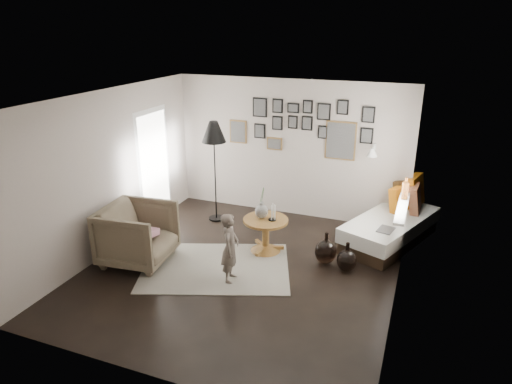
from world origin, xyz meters
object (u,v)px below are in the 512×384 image
at_px(daybed, 391,224).
at_px(vase, 262,209).
at_px(demijohn_large, 326,252).
at_px(floor_lamp, 214,136).
at_px(armchair, 138,234).
at_px(demijohn_small, 347,260).
at_px(magazine_basket, 141,249).
at_px(pedestal_table, 266,236).
at_px(child, 230,248).

bearing_deg(daybed, vase, -127.63).
bearing_deg(demijohn_large, vase, 176.99).
bearing_deg(floor_lamp, armchair, -102.09).
bearing_deg(demijohn_small, vase, 172.97).
bearing_deg(daybed, demijohn_small, -88.97).
xyz_separation_m(floor_lamp, magazine_basket, (-0.37, -1.92, -1.42)).
relative_size(pedestal_table, demijohn_large, 1.43).
bearing_deg(vase, demijohn_large, -3.01).
height_order(floor_lamp, demijohn_small, floor_lamp).
bearing_deg(floor_lamp, demijohn_small, -21.29).
height_order(pedestal_table, demijohn_small, pedestal_table).
bearing_deg(floor_lamp, child, -58.89).
height_order(pedestal_table, daybed, daybed).
xyz_separation_m(demijohn_large, child, (-1.17, -1.00, 0.33)).
relative_size(vase, demijohn_large, 1.02).
relative_size(vase, floor_lamp, 0.28).
bearing_deg(pedestal_table, demijohn_large, -2.12).
xyz_separation_m(daybed, magazine_basket, (-3.56, -2.20, -0.10)).
height_order(armchair, magazine_basket, armchair).
bearing_deg(floor_lamp, magazine_basket, -100.96).
relative_size(magazine_basket, child, 0.43).
relative_size(demijohn_small, child, 0.44).
relative_size(floor_lamp, demijohn_small, 4.08).
xyz_separation_m(vase, armchair, (-1.66, -1.05, -0.27)).
bearing_deg(armchair, child, -96.10).
distance_m(floor_lamp, demijohn_small, 3.23).
xyz_separation_m(vase, magazine_basket, (-1.62, -1.06, -0.52)).
distance_m(pedestal_table, daybed, 2.20).
bearing_deg(child, vase, -15.44).
distance_m(pedestal_table, demijohn_small, 1.37).
height_order(vase, demijohn_large, vase).
bearing_deg(vase, pedestal_table, -14.04).
xyz_separation_m(floor_lamp, demijohn_large, (2.33, -0.93, -1.44)).
distance_m(floor_lamp, child, 2.51).
xyz_separation_m(pedestal_table, magazine_basket, (-1.70, -1.04, -0.05)).
bearing_deg(demijohn_large, armchair, -160.16).
xyz_separation_m(pedestal_table, vase, (-0.08, 0.02, 0.47)).
height_order(demijohn_large, demijohn_small, demijohn_large).
bearing_deg(armchair, pedestal_table, -65.18).
bearing_deg(floor_lamp, demijohn_large, -21.64).
bearing_deg(demijohn_large, pedestal_table, 177.88).
bearing_deg(vase, magazine_basket, -146.88).
xyz_separation_m(armchair, demijohn_small, (3.09, 0.87, -0.29)).
bearing_deg(daybed, armchair, -126.76).
xyz_separation_m(magazine_basket, demijohn_small, (3.06, 0.88, -0.04)).
relative_size(pedestal_table, child, 0.70).
bearing_deg(magazine_basket, daybed, 31.69).
height_order(daybed, floor_lamp, floor_lamp).
xyz_separation_m(daybed, armchair, (-3.60, -2.19, 0.16)).
distance_m(pedestal_table, child, 1.08).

